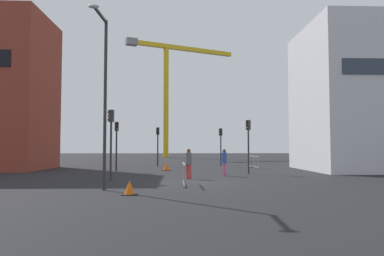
% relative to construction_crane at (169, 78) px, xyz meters
% --- Properties ---
extents(ground, '(160.00, 160.00, 0.00)m').
position_rel_construction_crane_xyz_m(ground, '(2.55, -40.95, -13.50)').
color(ground, black).
extents(office_block, '(11.57, 9.07, 11.64)m').
position_rel_construction_crane_xyz_m(office_block, '(17.70, -31.68, -7.68)').
color(office_block, silver).
rests_on(office_block, ground).
extents(construction_crane, '(18.47, 8.69, 19.50)m').
position_rel_construction_crane_xyz_m(construction_crane, '(0.00, 0.00, 0.00)').
color(construction_crane, gold).
rests_on(construction_crane, ground).
extents(streetlamp_tall, '(0.44, 2.06, 7.60)m').
position_rel_construction_crane_xyz_m(streetlamp_tall, '(-1.62, -44.25, -8.98)').
color(streetlamp_tall, '#2D2D30').
rests_on(streetlamp_tall, ground).
extents(traffic_light_near, '(0.38, 0.27, 4.03)m').
position_rel_construction_crane_xyz_m(traffic_light_near, '(-2.24, -39.27, -10.79)').
color(traffic_light_near, '#2D2D30').
rests_on(traffic_light_near, ground).
extents(traffic_light_far, '(0.37, 0.37, 3.79)m').
position_rel_construction_crane_xyz_m(traffic_light_far, '(6.60, -34.80, -10.94)').
color(traffic_light_far, '#2D2D30').
rests_on(traffic_light_far, ground).
extents(traffic_light_verge, '(0.34, 0.39, 3.83)m').
position_rel_construction_crane_xyz_m(traffic_light_verge, '(-3.20, -31.97, -10.92)').
color(traffic_light_verge, black).
rests_on(traffic_light_verge, ground).
extents(traffic_light_corner, '(0.39, 0.32, 3.68)m').
position_rel_construction_crane_xyz_m(traffic_light_corner, '(5.76, -25.26, -11.01)').
color(traffic_light_corner, '#232326').
rests_on(traffic_light_corner, ground).
extents(traffic_light_median, '(0.29, 0.39, 3.75)m').
position_rel_construction_crane_xyz_m(traffic_light_median, '(-0.37, -25.52, -10.97)').
color(traffic_light_median, black).
rests_on(traffic_light_median, ground).
extents(pedestrian_walking, '(0.34, 0.34, 1.79)m').
position_rel_construction_crane_xyz_m(pedestrian_walking, '(2.26, -38.69, -12.45)').
color(pedestrian_walking, red).
rests_on(pedestrian_walking, ground).
extents(pedestrian_waiting, '(0.34, 0.34, 1.75)m').
position_rel_construction_crane_xyz_m(pedestrian_waiting, '(4.65, -36.59, -12.48)').
color(pedestrian_waiting, '#D14C8C').
rests_on(pedestrian_waiting, ground).
extents(safety_barrier_right_run, '(0.12, 2.38, 1.08)m').
position_rel_construction_crane_xyz_m(safety_barrier_right_run, '(1.92, -42.21, -12.93)').
color(safety_barrier_right_run, gray).
rests_on(safety_barrier_right_run, ground).
extents(safety_barrier_mid_span, '(0.36, 2.58, 1.08)m').
position_rel_construction_crane_xyz_m(safety_barrier_mid_span, '(8.38, -28.30, -12.93)').
color(safety_barrier_mid_span, '#9EA0A5').
rests_on(safety_barrier_mid_span, ground).
extents(traffic_cone_striped, '(0.68, 0.68, 0.68)m').
position_rel_construction_crane_xyz_m(traffic_cone_striped, '(0.68, -31.44, -13.18)').
color(traffic_cone_striped, black).
rests_on(traffic_cone_striped, ground).
extents(traffic_cone_orange, '(0.58, 0.58, 0.58)m').
position_rel_construction_crane_xyz_m(traffic_cone_orange, '(-0.28, -45.50, -13.23)').
color(traffic_cone_orange, black).
rests_on(traffic_cone_orange, ground).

